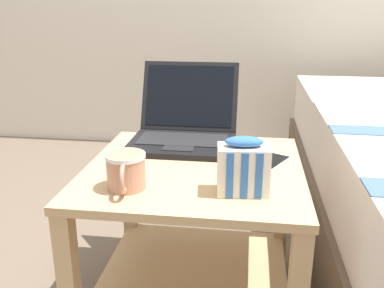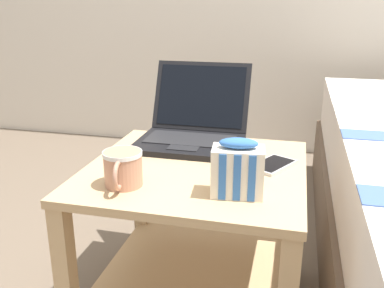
# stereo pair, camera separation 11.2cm
# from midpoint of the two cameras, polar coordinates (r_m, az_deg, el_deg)

# --- Properties ---
(bedside_table) EXTENTS (0.60, 0.59, 0.48)m
(bedside_table) POSITION_cam_midpoint_polar(r_m,az_deg,el_deg) (1.26, 3.08, -10.21)
(bedside_table) COLOR tan
(bedside_table) RESTS_ON ground_plane
(laptop) EXTENTS (0.33, 0.35, 0.24)m
(laptop) POSITION_cam_midpoint_polar(r_m,az_deg,el_deg) (1.38, 2.49, 2.22)
(laptop) COLOR black
(laptop) RESTS_ON bedside_table
(mug_front_left) EXTENTS (0.10, 0.14, 0.09)m
(mug_front_left) POSITION_cam_midpoint_polar(r_m,az_deg,el_deg) (1.05, -6.24, -3.11)
(mug_front_left) COLOR tan
(mug_front_left) RESTS_ON bedside_table
(snack_bag) EXTENTS (0.13, 0.09, 0.14)m
(snack_bag) POSITION_cam_midpoint_polar(r_m,az_deg,el_deg) (1.01, 9.30, -3.42)
(snack_bag) COLOR silver
(snack_bag) RESTS_ON bedside_table
(cell_phone) EXTENTS (0.13, 0.16, 0.01)m
(cell_phone) POSITION_cam_midpoint_polar(r_m,az_deg,el_deg) (1.21, 13.32, -2.77)
(cell_phone) COLOR #B7BABC
(cell_phone) RESTS_ON bedside_table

